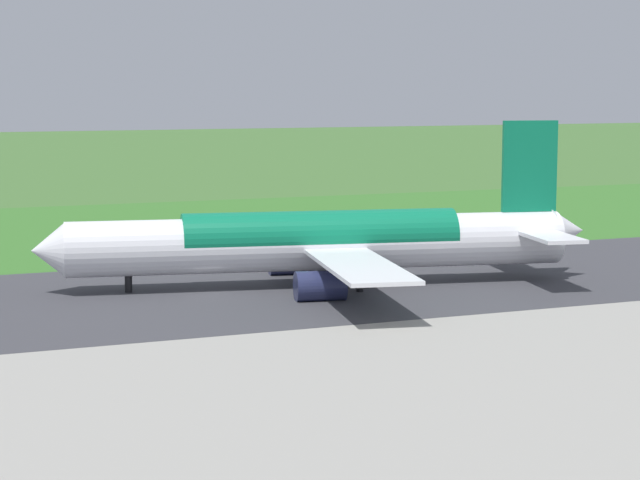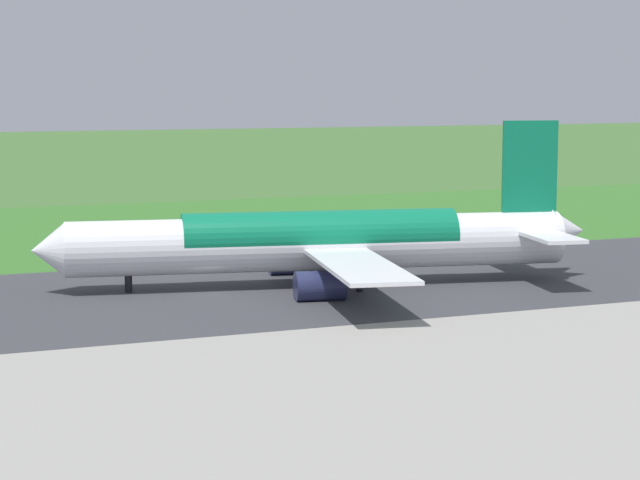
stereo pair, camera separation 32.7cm
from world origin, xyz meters
name	(u,v)px [view 1 (the left image)]	position (x,y,z in m)	size (l,w,h in m)	color
ground_plane	(209,294)	(0.00, 0.00, 0.00)	(800.00, 800.00, 0.00)	#3D662D
runway_asphalt	(209,294)	(0.00, 0.00, 0.03)	(600.00, 36.62, 0.06)	#38383D
apron_concrete	(541,478)	(0.00, 55.81, 0.03)	(440.00, 110.00, 0.05)	gray
grass_verge_foreground	(105,236)	(0.00, -45.60, 0.02)	(600.00, 80.00, 0.04)	#346B27
airliner_main	(324,241)	(-11.55, 0.07, 4.35)	(53.86, 44.34, 15.88)	white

